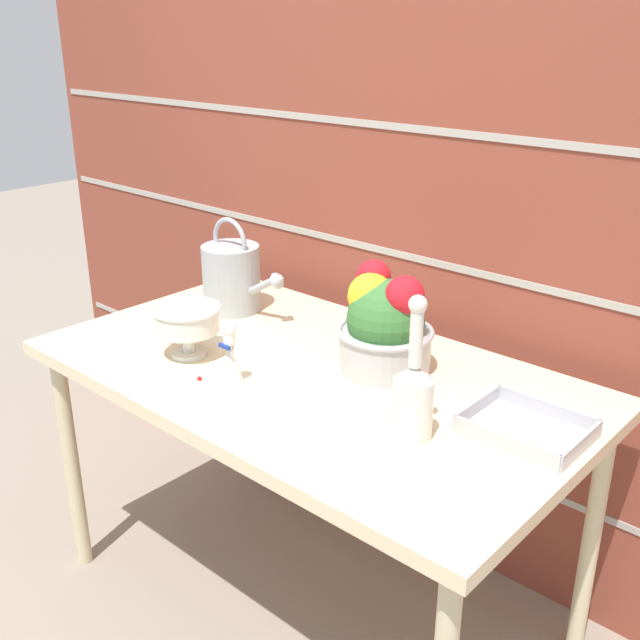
% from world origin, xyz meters
% --- Properties ---
extents(ground_plane, '(12.00, 12.00, 0.00)m').
position_xyz_m(ground_plane, '(0.00, 0.00, 0.00)').
color(ground_plane, gray).
extents(brick_wall, '(3.60, 0.08, 2.20)m').
position_xyz_m(brick_wall, '(0.00, 0.51, 1.10)').
color(brick_wall, brown).
rests_on(brick_wall, ground_plane).
extents(patio_table, '(1.40, 0.79, 0.74)m').
position_xyz_m(patio_table, '(0.00, 0.00, 0.68)').
color(patio_table, beige).
rests_on(patio_table, ground_plane).
extents(watering_can, '(0.32, 0.17, 0.28)m').
position_xyz_m(watering_can, '(-0.45, 0.15, 0.84)').
color(watering_can, '#9EA3A8').
rests_on(watering_can, patio_table).
extents(crystal_pedestal_bowl, '(0.18, 0.18, 0.13)m').
position_xyz_m(crystal_pedestal_bowl, '(-0.29, -0.15, 0.84)').
color(crystal_pedestal_bowl, silver).
rests_on(crystal_pedestal_bowl, patio_table).
extents(flower_planter, '(0.24, 0.24, 0.26)m').
position_xyz_m(flower_planter, '(0.13, 0.13, 0.86)').
color(flower_planter, '#ADADB2').
rests_on(flower_planter, patio_table).
extents(glass_decanter, '(0.09, 0.09, 0.32)m').
position_xyz_m(glass_decanter, '(0.38, -0.10, 0.84)').
color(glass_decanter, silver).
rests_on(glass_decanter, patio_table).
extents(figurine_vase, '(0.06, 0.06, 0.16)m').
position_xyz_m(figurine_vase, '(-0.08, -0.19, 0.81)').
color(figurine_vase, white).
rests_on(figurine_vase, patio_table).
extents(wire_tray, '(0.25, 0.20, 0.04)m').
position_xyz_m(wire_tray, '(0.56, 0.07, 0.75)').
color(wire_tray, '#B7B7BC').
rests_on(wire_tray, patio_table).
extents(fallen_petal, '(0.01, 0.01, 0.01)m').
position_xyz_m(fallen_petal, '(-0.16, -0.23, 0.74)').
color(fallen_petal, red).
rests_on(fallen_petal, patio_table).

